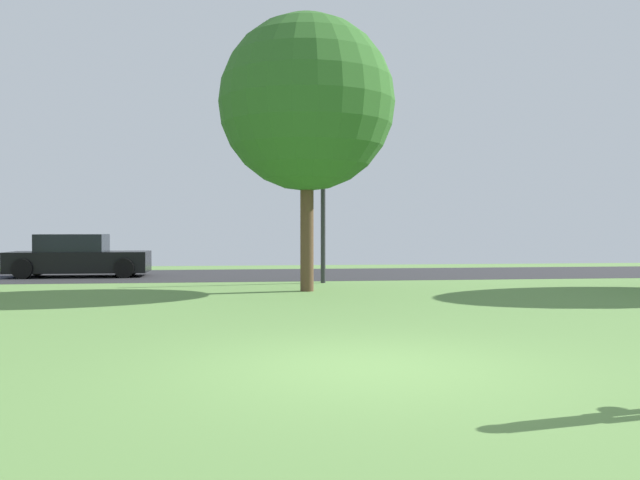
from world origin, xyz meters
The scene contains 5 objects.
ground_plane centered at (0.00, 0.00, 0.00)m, with size 44.00×44.00×0.00m, color #5B8442.
road_strip centered at (0.00, 16.00, 0.00)m, with size 44.00×6.40×0.01m, color #28282B.
oak_tree_center centered at (0.36, 9.64, 4.76)m, with size 4.45×4.45×6.99m.
parked_car_black centered at (-6.59, 15.81, 0.64)m, with size 4.46×1.93×1.41m.
street_lamp_post centered at (1.11, 12.20, 2.25)m, with size 0.14×0.14×4.50m, color #2D2D33.
Camera 1 is at (-1.54, -7.58, 1.58)m, focal length 38.34 mm.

